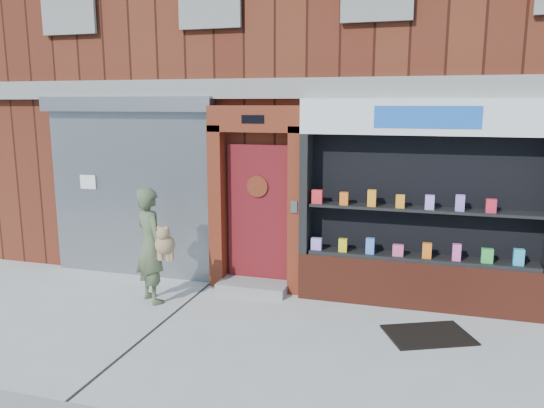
% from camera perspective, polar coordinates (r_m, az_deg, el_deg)
% --- Properties ---
extents(ground, '(80.00, 80.00, 0.00)m').
position_cam_1_polar(ground, '(6.81, -0.46, -14.71)').
color(ground, '#9E9E99').
rests_on(ground, ground).
extents(building, '(12.00, 8.16, 8.00)m').
position_cam_1_polar(building, '(12.06, 8.10, 15.76)').
color(building, '#521F12').
rests_on(building, ground).
extents(shutter_bay, '(3.10, 0.30, 3.04)m').
position_cam_1_polar(shutter_bay, '(9.24, -15.00, 2.87)').
color(shutter_bay, gray).
rests_on(shutter_bay, ground).
extents(red_door_bay, '(1.52, 0.58, 2.90)m').
position_cam_1_polar(red_door_bay, '(8.28, -1.71, 0.52)').
color(red_door_bay, '#602010').
rests_on(red_door_bay, ground).
extents(pharmacy_bay, '(3.50, 0.41, 3.00)m').
position_cam_1_polar(pharmacy_bay, '(7.85, 15.77, -1.08)').
color(pharmacy_bay, maroon).
rests_on(pharmacy_bay, ground).
extents(woman, '(0.83, 0.71, 1.73)m').
position_cam_1_polar(woman, '(8.04, -12.83, -4.32)').
color(woman, '#4E5C3C').
rests_on(woman, ground).
extents(doormat, '(1.25, 1.09, 0.03)m').
position_cam_1_polar(doormat, '(7.27, 16.46, -13.34)').
color(doormat, black).
rests_on(doormat, ground).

